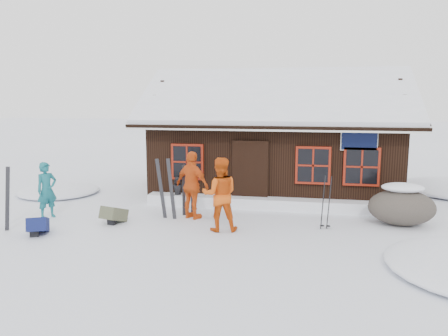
{
  "coord_description": "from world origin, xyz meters",
  "views": [
    {
      "loc": [
        2.64,
        -10.76,
        3.32
      ],
      "look_at": [
        0.22,
        1.73,
        1.3
      ],
      "focal_mm": 35.0,
      "sensor_mm": 36.0,
      "label": 1
    }
  ],
  "objects_px": {
    "skier_orange_right": "(192,185)",
    "skier_orange_left": "(220,194)",
    "skier_teal": "(47,190)",
    "ski_pair_left": "(1,200)",
    "backpack_blue": "(38,228)",
    "skier_crouched": "(178,191)",
    "boulder": "(402,206)",
    "backpack_olive": "(114,217)",
    "ski_poles": "(326,203)"
  },
  "relations": [
    {
      "from": "skier_orange_left",
      "to": "skier_crouched",
      "type": "xyz_separation_m",
      "value": [
        -1.86,
        2.42,
        -0.49
      ]
    },
    {
      "from": "boulder",
      "to": "ski_poles",
      "type": "distance_m",
      "value": 2.14
    },
    {
      "from": "boulder",
      "to": "ski_pair_left",
      "type": "xyz_separation_m",
      "value": [
        -10.02,
        -2.53,
        0.29
      ]
    },
    {
      "from": "boulder",
      "to": "backpack_blue",
      "type": "bearing_deg",
      "value": -163.66
    },
    {
      "from": "skier_orange_right",
      "to": "ski_poles",
      "type": "relative_size",
      "value": 1.32
    },
    {
      "from": "skier_orange_left",
      "to": "skier_orange_right",
      "type": "height_order",
      "value": "skier_orange_right"
    },
    {
      "from": "skier_orange_right",
      "to": "skier_orange_left",
      "type": "bearing_deg",
      "value": 161.78
    },
    {
      "from": "ski_pair_left",
      "to": "backpack_olive",
      "type": "distance_m",
      "value": 2.8
    },
    {
      "from": "skier_crouched",
      "to": "ski_poles",
      "type": "bearing_deg",
      "value": -40.72
    },
    {
      "from": "boulder",
      "to": "backpack_olive",
      "type": "distance_m",
      "value": 7.7
    },
    {
      "from": "boulder",
      "to": "ski_poles",
      "type": "height_order",
      "value": "ski_poles"
    },
    {
      "from": "skier_orange_right",
      "to": "boulder",
      "type": "relative_size",
      "value": 1.1
    },
    {
      "from": "boulder",
      "to": "backpack_olive",
      "type": "bearing_deg",
      "value": -170.16
    },
    {
      "from": "boulder",
      "to": "ski_pair_left",
      "type": "relative_size",
      "value": 1.01
    },
    {
      "from": "backpack_blue",
      "to": "skier_teal",
      "type": "bearing_deg",
      "value": 88.91
    },
    {
      "from": "skier_orange_left",
      "to": "backpack_blue",
      "type": "xyz_separation_m",
      "value": [
        -4.33,
        -1.22,
        -0.77
      ]
    },
    {
      "from": "boulder",
      "to": "ski_poles",
      "type": "bearing_deg",
      "value": -158.9
    },
    {
      "from": "ski_pair_left",
      "to": "backpack_blue",
      "type": "distance_m",
      "value": 1.23
    },
    {
      "from": "ski_pair_left",
      "to": "backpack_blue",
      "type": "relative_size",
      "value": 2.8
    },
    {
      "from": "skier_teal",
      "to": "ski_pair_left",
      "type": "height_order",
      "value": "ski_pair_left"
    },
    {
      "from": "skier_orange_left",
      "to": "boulder",
      "type": "height_order",
      "value": "skier_orange_left"
    },
    {
      "from": "skier_crouched",
      "to": "boulder",
      "type": "xyz_separation_m",
      "value": [
        6.49,
        -1.01,
        0.06
      ]
    },
    {
      "from": "skier_teal",
      "to": "skier_orange_right",
      "type": "xyz_separation_m",
      "value": [
        4.04,
        0.69,
        0.16
      ]
    },
    {
      "from": "ski_pair_left",
      "to": "backpack_blue",
      "type": "xyz_separation_m",
      "value": [
        1.05,
        -0.1,
        -0.64
      ]
    },
    {
      "from": "skier_teal",
      "to": "skier_crouched",
      "type": "xyz_separation_m",
      "value": [
        3.15,
        2.15,
        -0.34
      ]
    },
    {
      "from": "skier_orange_right",
      "to": "boulder",
      "type": "xyz_separation_m",
      "value": [
        5.61,
        0.46,
        -0.44
      ]
    },
    {
      "from": "ski_poles",
      "to": "backpack_blue",
      "type": "distance_m",
      "value": 7.24
    },
    {
      "from": "backpack_olive",
      "to": "boulder",
      "type": "bearing_deg",
      "value": 25.81
    },
    {
      "from": "skier_teal",
      "to": "boulder",
      "type": "relative_size",
      "value": 0.92
    },
    {
      "from": "skier_orange_right",
      "to": "backpack_olive",
      "type": "relative_size",
      "value": 3.03
    },
    {
      "from": "skier_orange_left",
      "to": "backpack_olive",
      "type": "bearing_deg",
      "value": -14.71
    },
    {
      "from": "skier_crouched",
      "to": "ski_pair_left",
      "type": "xyz_separation_m",
      "value": [
        -3.52,
        -3.54,
        0.35
      ]
    },
    {
      "from": "ski_pair_left",
      "to": "backpack_olive",
      "type": "xyz_separation_m",
      "value": [
        2.44,
        1.22,
        -0.63
      ]
    },
    {
      "from": "backpack_blue",
      "to": "backpack_olive",
      "type": "relative_size",
      "value": 0.98
    },
    {
      "from": "skier_crouched",
      "to": "backpack_blue",
      "type": "bearing_deg",
      "value": -143.39
    },
    {
      "from": "ski_pair_left",
      "to": "backpack_olive",
      "type": "height_order",
      "value": "ski_pair_left"
    },
    {
      "from": "ski_pair_left",
      "to": "boulder",
      "type": "bearing_deg",
      "value": -15.15
    },
    {
      "from": "skier_crouched",
      "to": "backpack_blue",
      "type": "distance_m",
      "value": 4.41
    },
    {
      "from": "skier_crouched",
      "to": "skier_orange_right",
      "type": "bearing_deg",
      "value": -78.17
    },
    {
      "from": "backpack_blue",
      "to": "skier_orange_right",
      "type": "bearing_deg",
      "value": 7.25
    },
    {
      "from": "skier_crouched",
      "to": "skier_teal",
      "type": "bearing_deg",
      "value": -164.84
    },
    {
      "from": "skier_crouched",
      "to": "ski_pair_left",
      "type": "relative_size",
      "value": 0.53
    },
    {
      "from": "skier_teal",
      "to": "backpack_olive",
      "type": "xyz_separation_m",
      "value": [
        2.07,
        -0.17,
        -0.62
      ]
    },
    {
      "from": "skier_teal",
      "to": "ski_poles",
      "type": "distance_m",
      "value": 7.66
    },
    {
      "from": "skier_crouched",
      "to": "backpack_blue",
      "type": "height_order",
      "value": "skier_crouched"
    },
    {
      "from": "backpack_blue",
      "to": "ski_pair_left",
      "type": "bearing_deg",
      "value": 148.95
    },
    {
      "from": "skier_crouched",
      "to": "backpack_olive",
      "type": "height_order",
      "value": "skier_crouched"
    },
    {
      "from": "skier_orange_right",
      "to": "ski_pair_left",
      "type": "xyz_separation_m",
      "value": [
        -4.41,
        -2.07,
        -0.14
      ]
    },
    {
      "from": "backpack_blue",
      "to": "boulder",
      "type": "bearing_deg",
      "value": -9.31
    },
    {
      "from": "skier_orange_right",
      "to": "backpack_olive",
      "type": "height_order",
      "value": "skier_orange_right"
    }
  ]
}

